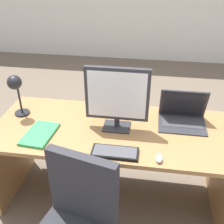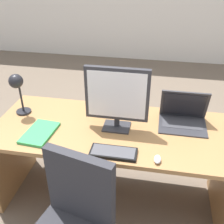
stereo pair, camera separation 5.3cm
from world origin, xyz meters
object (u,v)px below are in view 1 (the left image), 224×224
at_px(coffee_mug, 98,107).
at_px(keyboard, 115,152).
at_px(laptop, 183,112).
at_px(mouse, 159,158).
at_px(monitor, 117,96).
at_px(desk_lamp, 16,87).
at_px(desk, 112,147).
at_px(book, 40,134).

bearing_deg(coffee_mug, keyboard, -66.83).
relative_size(laptop, keyboard, 1.15).
distance_m(keyboard, mouse, 0.29).
relative_size(monitor, desk_lamp, 1.38).
bearing_deg(desk, laptop, 14.06).
height_order(desk, book, book).
distance_m(keyboard, book, 0.58).
bearing_deg(desk, keyboard, -78.49).
distance_m(laptop, desk_lamp, 1.29).
bearing_deg(laptop, desk_lamp, -175.08).
bearing_deg(book, coffee_mug, 47.36).
xyz_separation_m(keyboard, mouse, (0.29, -0.03, 0.01)).
xyz_separation_m(mouse, desk_lamp, (-1.11, 0.39, 0.23)).
bearing_deg(desk_lamp, coffee_mug, 13.13).
relative_size(desk_lamp, book, 1.08).
height_order(laptop, coffee_mug, laptop).
relative_size(monitor, laptop, 1.35).
distance_m(mouse, book, 0.87).
bearing_deg(monitor, laptop, 19.02).
height_order(desk, mouse, mouse).
relative_size(mouse, desk_lamp, 0.23).
bearing_deg(desk, desk_lamp, 178.33).
height_order(keyboard, mouse, mouse).
distance_m(monitor, coffee_mug, 0.35).
relative_size(mouse, coffee_mug, 0.68).
bearing_deg(monitor, coffee_mug, 133.02).
relative_size(keyboard, desk_lamp, 0.89).
xyz_separation_m(desk, book, (-0.50, -0.22, 0.23)).
relative_size(monitor, mouse, 6.02).
distance_m(monitor, keyboard, 0.40).
xyz_separation_m(desk, keyboard, (0.07, -0.34, 0.23)).
relative_size(desk, laptop, 5.05).
xyz_separation_m(monitor, keyboard, (0.03, -0.31, -0.25)).
distance_m(laptop, coffee_mug, 0.67).
bearing_deg(mouse, monitor, 133.84).
bearing_deg(coffee_mug, monitor, -46.98).
relative_size(keyboard, book, 0.96).
height_order(keyboard, book, keyboard).
xyz_separation_m(monitor, desk_lamp, (-0.79, 0.06, -0.02)).
height_order(desk, keyboard, keyboard).
relative_size(keyboard, mouse, 3.87).
bearing_deg(coffee_mug, desk, -48.04).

